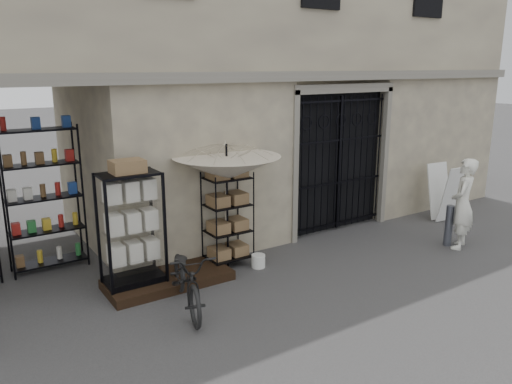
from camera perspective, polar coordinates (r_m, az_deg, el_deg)
ground at (r=8.37m, az=10.05°, el=-10.23°), size 80.00×80.00×0.00m
main_building at (r=10.92m, az=-4.25°, el=19.78°), size 14.00×4.00×9.00m
shop_recess at (r=8.54m, az=-26.88°, el=-0.45°), size 3.00×1.70×3.00m
iron_gate at (r=10.67m, az=8.90°, el=3.60°), size 2.50×0.21×3.00m
step_platform at (r=8.32m, az=-9.97°, el=-9.84°), size 2.00×0.90×0.15m
display_cabinet at (r=7.89m, az=-13.96°, el=-4.71°), size 1.02×0.85×1.89m
wire_rack at (r=8.70m, az=-3.25°, el=-3.26°), size 0.86×0.72×1.69m
market_umbrella at (r=8.39m, az=-3.38°, el=3.50°), size 1.68×1.71×2.61m
white_bucket at (r=8.82m, az=0.27°, el=-7.89°), size 0.26×0.26×0.23m
bicycle at (r=7.56m, az=-7.76°, el=-12.96°), size 0.83×1.06×1.78m
steel_bollard at (r=10.47m, az=21.17°, el=-3.59°), size 0.17×0.17×0.81m
shopkeeper at (r=10.56m, az=22.10°, el=-5.86°), size 1.37×1.86×0.42m
easel_sign at (r=12.06m, az=20.85°, el=-0.06°), size 0.66×0.74×1.27m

